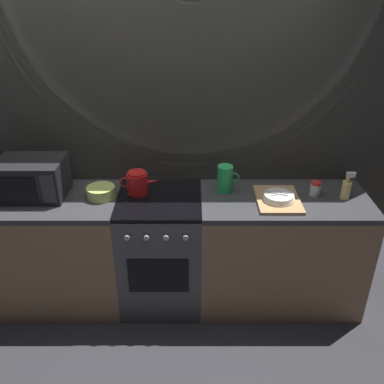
# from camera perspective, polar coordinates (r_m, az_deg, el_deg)

# --- Properties ---
(ground_plane) EXTENTS (8.00, 8.00, 0.00)m
(ground_plane) POSITION_cam_1_polar(r_m,az_deg,el_deg) (3.50, -3.87, -13.87)
(ground_plane) COLOR #2D2D33
(back_wall) EXTENTS (3.60, 0.05, 2.40)m
(back_wall) POSITION_cam_1_polar(r_m,az_deg,el_deg) (3.14, -4.20, 6.81)
(back_wall) COLOR #B2AD9E
(back_wall) RESTS_ON ground_plane
(counter_left) EXTENTS (1.20, 0.60, 0.90)m
(counter_left) POSITION_cam_1_polar(r_m,az_deg,el_deg) (3.40, -19.55, -7.44)
(counter_left) COLOR #997251
(counter_left) RESTS_ON ground_plane
(stove_unit) EXTENTS (0.60, 0.63, 0.90)m
(stove_unit) POSITION_cam_1_polar(r_m,az_deg,el_deg) (3.22, -4.13, -7.90)
(stove_unit) COLOR #4C4C51
(stove_unit) RESTS_ON ground_plane
(counter_right) EXTENTS (1.20, 0.60, 0.90)m
(counter_right) POSITION_cam_1_polar(r_m,az_deg,el_deg) (3.28, 11.93, -7.75)
(counter_right) COLOR #997251
(counter_right) RESTS_ON ground_plane
(microwave) EXTENTS (0.46, 0.35, 0.27)m
(microwave) POSITION_cam_1_polar(r_m,az_deg,el_deg) (3.15, -20.84, 1.79)
(microwave) COLOR black
(microwave) RESTS_ON counter_left
(kettle) EXTENTS (0.28, 0.15, 0.17)m
(kettle) POSITION_cam_1_polar(r_m,az_deg,el_deg) (3.03, -7.33, 1.28)
(kettle) COLOR red
(kettle) RESTS_ON stove_unit
(mixing_bowl) EXTENTS (0.20, 0.20, 0.08)m
(mixing_bowl) POSITION_cam_1_polar(r_m,az_deg,el_deg) (3.03, -12.18, -0.00)
(mixing_bowl) COLOR #B7D166
(mixing_bowl) RESTS_ON counter_left
(pitcher) EXTENTS (0.16, 0.11, 0.20)m
(pitcher) POSITION_cam_1_polar(r_m,az_deg,el_deg) (3.03, 4.63, 1.80)
(pitcher) COLOR green
(pitcher) RESTS_ON counter_right
(dish_pile) EXTENTS (0.30, 0.40, 0.07)m
(dish_pile) POSITION_cam_1_polar(r_m,az_deg,el_deg) (2.98, 11.74, -0.85)
(dish_pile) COLOR tan
(dish_pile) RESTS_ON counter_right
(spice_jar) EXTENTS (0.08, 0.08, 0.10)m
(spice_jar) POSITION_cam_1_polar(r_m,az_deg,el_deg) (3.11, 16.53, 0.42)
(spice_jar) COLOR silver
(spice_jar) RESTS_ON counter_right
(spray_bottle) EXTENTS (0.08, 0.06, 0.20)m
(spray_bottle) POSITION_cam_1_polar(r_m,az_deg,el_deg) (3.12, 20.39, 0.42)
(spray_bottle) COLOR #E5CC72
(spray_bottle) RESTS_ON counter_right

